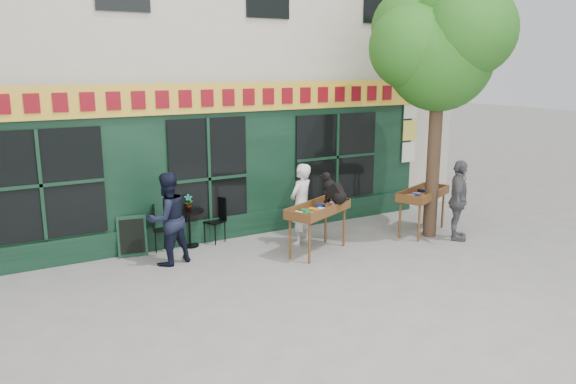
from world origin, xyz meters
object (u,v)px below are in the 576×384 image
at_px(dog, 335,188).
at_px(book_cart_right, 423,197).
at_px(bistro_table, 189,221).
at_px(woman, 301,204).
at_px(man_left, 167,219).
at_px(book_cart_center, 318,212).
at_px(man_right, 458,200).

xyz_separation_m(dog, book_cart_right, (2.39, 0.04, -0.47)).
relative_size(dog, bistro_table, 0.79).
bearing_deg(bistro_table, woman, -25.25).
relative_size(woman, man_left, 0.97).
height_order(book_cart_right, man_left, man_left).
xyz_separation_m(bistro_table, man_left, (-0.70, -0.79, 0.33)).
bearing_deg(woman, bistro_table, -50.15).
xyz_separation_m(book_cart_center, man_right, (3.03, -0.76, 0.03)).
xyz_separation_m(book_cart_center, woman, (0.00, 0.65, 0.02)).
bearing_deg(book_cart_center, woman, 65.10).
height_order(book_cart_center, dog, dog).
height_order(man_right, man_left, man_left).
relative_size(dog, book_cart_right, 0.37).
relative_size(man_right, man_left, 0.98).
bearing_deg(man_right, book_cart_right, 68.00).
bearing_deg(dog, man_left, 139.23).
bearing_deg(woman, book_cart_center, 65.10).
xyz_separation_m(book_cart_right, man_left, (-5.51, 0.85, 0.05)).
bearing_deg(book_cart_right, dog, 157.73).
xyz_separation_m(book_cart_right, man_right, (0.29, -0.75, 0.03)).
relative_size(woman, man_right, 0.99).
distance_m(woman, book_cart_right, 2.81).
xyz_separation_m(dog, man_left, (-3.12, 0.89, -0.42)).
bearing_deg(dog, book_cart_center, 146.97).
bearing_deg(book_cart_center, man_right, -38.95).
bearing_deg(book_cart_right, woman, 143.20).
relative_size(woman, book_cart_right, 1.04).
distance_m(book_cart_center, book_cart_right, 2.74).
height_order(woman, bistro_table, woman).
distance_m(book_cart_center, dog, 0.59).
bearing_deg(bistro_table, man_left, -131.56).
bearing_deg(bistro_table, book_cart_right, -18.78).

